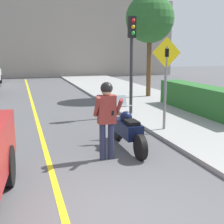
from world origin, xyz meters
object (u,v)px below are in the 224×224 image
object	(u,v)px
traffic_light	(132,47)
person_biker	(107,112)
crossing_sign	(166,75)
motorcycle	(128,130)
street_tree	(150,19)

from	to	relation	value
traffic_light	person_biker	bearing A→B (deg)	-116.55
crossing_sign	motorcycle	bearing A→B (deg)	-143.20
motorcycle	crossing_sign	distance (m)	2.38
motorcycle	crossing_sign	world-z (taller)	crossing_sign
crossing_sign	traffic_light	xyz separation A→B (m)	(-0.15, 2.55, 0.84)
person_biker	motorcycle	bearing A→B (deg)	40.28
person_biker	crossing_sign	distance (m)	3.03
person_biker	street_tree	size ratio (longest dim) A/B	0.35
traffic_light	crossing_sign	bearing A→B (deg)	-86.59
crossing_sign	street_tree	size ratio (longest dim) A/B	0.53
motorcycle	crossing_sign	xyz separation A→B (m)	(1.61, 1.20, 1.27)
crossing_sign	traffic_light	size ratio (longest dim) A/B	0.77
traffic_light	street_tree	distance (m)	5.00
crossing_sign	street_tree	distance (m)	7.40
traffic_light	motorcycle	bearing A→B (deg)	-111.22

